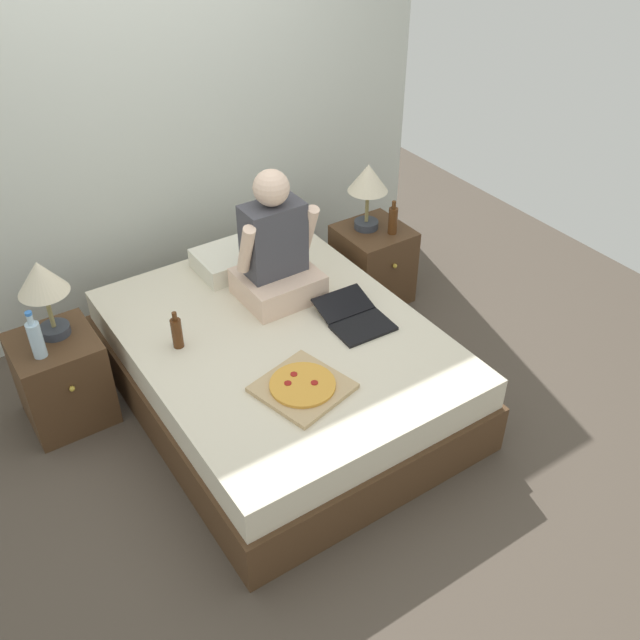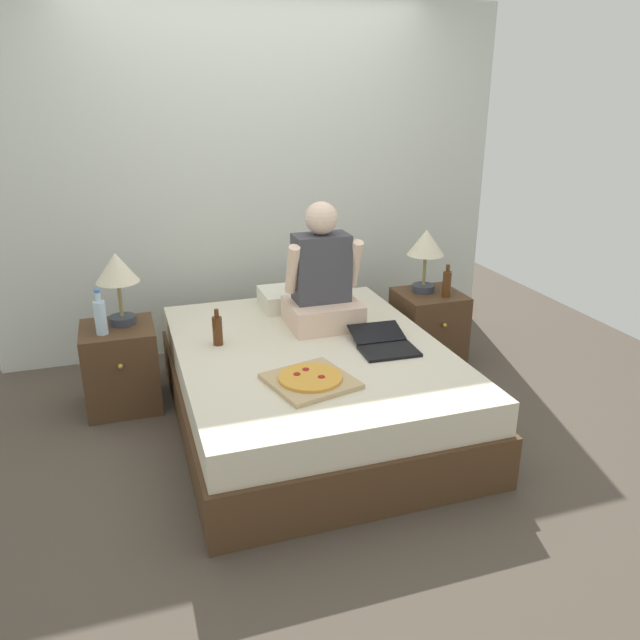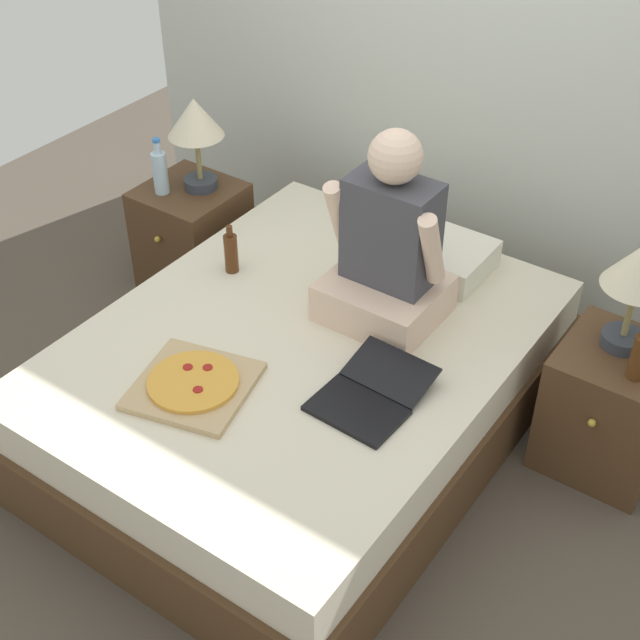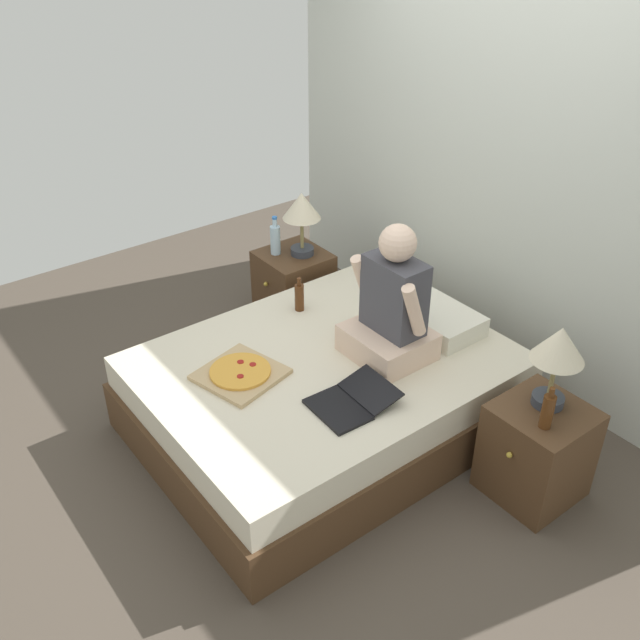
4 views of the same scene
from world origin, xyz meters
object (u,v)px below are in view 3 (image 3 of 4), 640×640
object	(u,v)px
beer_bottle_on_bed	(231,252)
nightstand_left	(193,237)
person_seated	(388,252)
pizza_box	(194,384)
laptop	(368,397)
bed	(302,385)
nightstand_right	(610,408)
lamp_on_left_nightstand	(195,124)
water_bottle	(160,171)
lamp_on_right_nightstand	(640,272)
beer_bottle	(639,356)

from	to	relation	value
beer_bottle_on_bed	nightstand_left	bearing A→B (deg)	147.81
person_seated	pizza_box	xyz separation A→B (m)	(-0.32, -0.78, -0.27)
laptop	bed	bearing A→B (deg)	158.80
nightstand_right	lamp_on_left_nightstand	bearing A→B (deg)	178.63
lamp_on_left_nightstand	nightstand_right	bearing A→B (deg)	-1.37
nightstand_right	laptop	world-z (taller)	laptop
water_bottle	person_seated	xyz separation A→B (m)	(1.33, -0.14, 0.13)
laptop	beer_bottle_on_bed	xyz separation A→B (m)	(-0.91, 0.35, 0.07)
lamp_on_left_nightstand	person_seated	distance (m)	1.24
nightstand_right	beer_bottle_on_bed	xyz separation A→B (m)	(-1.57, -0.35, 0.31)
nightstand_right	laptop	xyz separation A→B (m)	(-0.66, -0.71, 0.24)
lamp_on_right_nightstand	pizza_box	xyz separation A→B (m)	(-1.18, -1.06, -0.36)
lamp_on_left_nightstand	laptop	bearing A→B (deg)	-27.92
nightstand_left	beer_bottle	distance (m)	2.23
nightstand_right	lamp_on_right_nightstand	xyz separation A→B (m)	(-0.03, 0.05, 0.59)
laptop	beer_bottle_on_bed	size ratio (longest dim) A/B	1.95
lamp_on_left_nightstand	beer_bottle	world-z (taller)	lamp_on_left_nightstand
nightstand_left	lamp_on_left_nightstand	world-z (taller)	lamp_on_left_nightstand
bed	lamp_on_right_nightstand	world-z (taller)	lamp_on_right_nightstand
nightstand_left	laptop	distance (m)	1.65
laptop	beer_bottle	bearing A→B (deg)	39.78
nightstand_left	lamp_on_right_nightstand	size ratio (longest dim) A/B	1.18
bed	pizza_box	distance (m)	0.55
nightstand_left	water_bottle	size ratio (longest dim) A/B	1.93
water_bottle	lamp_on_left_nightstand	bearing A→B (deg)	49.40
nightstand_left	pizza_box	bearing A→B (deg)	-47.49
bed	person_seated	world-z (taller)	person_seated
lamp_on_left_nightstand	laptop	distance (m)	1.66
lamp_on_right_nightstand	water_bottle	bearing A→B (deg)	-176.33
lamp_on_right_nightstand	beer_bottle	size ratio (longest dim) A/B	1.96
water_bottle	pizza_box	world-z (taller)	water_bottle
nightstand_right	pizza_box	world-z (taller)	nightstand_right
bed	nightstand_left	world-z (taller)	nightstand_left
beer_bottle_on_bed	pizza_box	bearing A→B (deg)	-61.02
nightstand_left	beer_bottle_on_bed	bearing A→B (deg)	-32.19
bed	laptop	size ratio (longest dim) A/B	4.68
lamp_on_left_nightstand	lamp_on_right_nightstand	xyz separation A→B (m)	(2.06, 0.00, 0.00)
bed	water_bottle	distance (m)	1.30
nightstand_left	lamp_on_left_nightstand	distance (m)	0.60
lamp_on_right_nightstand	nightstand_right	bearing A→B (deg)	-59.07
water_bottle	beer_bottle_on_bed	size ratio (longest dim) A/B	1.25
lamp_on_right_nightstand	laptop	distance (m)	1.05
lamp_on_right_nightstand	beer_bottle_on_bed	distance (m)	1.62
pizza_box	bed	bearing A→B (deg)	72.81
nightstand_left	pizza_box	world-z (taller)	nightstand_left
pizza_box	beer_bottle_on_bed	distance (m)	0.75
laptop	lamp_on_left_nightstand	bearing A→B (deg)	152.08
water_bottle	lamp_on_right_nightstand	size ratio (longest dim) A/B	0.61
laptop	nightstand_right	bearing A→B (deg)	46.99
water_bottle	pizza_box	distance (m)	1.37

